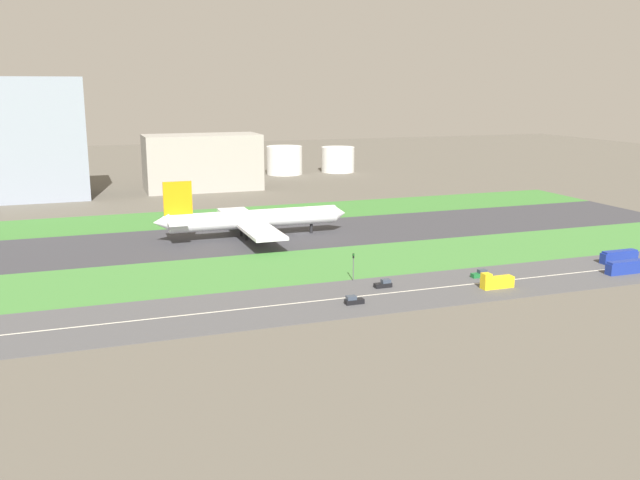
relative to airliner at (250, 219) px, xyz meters
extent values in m
plane|color=#5B564C|center=(17.71, 0.00, -6.23)|extent=(800.00, 800.00, 0.00)
cube|color=#38383D|center=(17.71, 0.00, -6.18)|extent=(280.00, 46.00, 0.10)
cube|color=#3D7A33|center=(17.71, 41.00, -6.18)|extent=(280.00, 36.00, 0.10)
cube|color=#427F38|center=(17.71, -41.00, -6.18)|extent=(280.00, 36.00, 0.10)
cube|color=#4C4C4F|center=(17.71, -73.00, -6.18)|extent=(280.00, 28.00, 0.10)
cube|color=silver|center=(17.71, -73.00, -6.13)|extent=(266.00, 0.50, 0.01)
cylinder|color=white|center=(1.68, 0.00, 0.07)|extent=(56.00, 6.00, 6.00)
cone|color=white|center=(31.68, 0.00, 0.07)|extent=(4.00, 5.70, 5.70)
cone|color=white|center=(-28.82, 0.00, 0.87)|extent=(5.00, 5.40, 5.40)
cube|color=orange|center=(-23.32, 0.00, 8.07)|extent=(9.00, 0.80, 11.00)
cube|color=white|center=(-24.32, 0.00, 1.07)|extent=(6.00, 16.00, 0.60)
cube|color=white|center=(-0.32, 15.00, -1.13)|extent=(10.00, 26.00, 1.00)
cylinder|color=gray|center=(0.68, 9.00, -3.33)|extent=(5.00, 3.20, 3.20)
cube|color=white|center=(-0.32, -15.00, -1.13)|extent=(10.00, 26.00, 1.00)
cylinder|color=gray|center=(0.68, -9.00, -3.33)|extent=(5.00, 3.20, 3.20)
cylinder|color=black|center=(21.28, 0.00, -4.53)|extent=(1.00, 1.00, 3.20)
cylinder|color=black|center=(-2.32, 3.50, -4.53)|extent=(1.00, 1.00, 3.20)
cylinder|color=black|center=(-2.32, -3.50, -4.53)|extent=(1.00, 1.00, 3.20)
cube|color=navy|center=(90.13, -68.00, -4.63)|extent=(11.60, 2.50, 3.00)
cube|color=navy|center=(90.23, -68.00, -2.88)|extent=(10.80, 2.30, 0.50)
cube|color=black|center=(4.75, -78.00, -5.58)|extent=(4.40, 1.80, 1.10)
cube|color=#333D4C|center=(3.95, -78.00, -4.58)|extent=(2.20, 1.66, 0.90)
cube|color=yellow|center=(43.08, -78.00, -4.73)|extent=(8.40, 2.50, 2.80)
cube|color=yellow|center=(39.88, -78.00, -2.73)|extent=(2.00, 2.30, 1.20)
cube|color=#19662D|center=(44.38, -68.00, -5.58)|extent=(4.40, 1.80, 1.10)
cube|color=#333D4C|center=(45.18, -68.00, -4.58)|extent=(2.20, 1.66, 0.90)
cube|color=black|center=(16.59, -68.00, -5.58)|extent=(4.40, 1.80, 1.10)
cube|color=#333D4C|center=(17.39, -68.00, -4.58)|extent=(2.20, 1.66, 0.90)
cube|color=navy|center=(83.15, -78.00, -4.63)|extent=(11.60, 2.50, 3.00)
cube|color=navy|center=(83.05, -78.00, -2.88)|extent=(10.80, 2.30, 0.50)
cylinder|color=#4C4C51|center=(11.91, -60.00, -3.13)|extent=(0.24, 0.24, 6.00)
cube|color=black|center=(11.91, -60.00, 0.47)|extent=(0.36, 0.36, 1.20)
sphere|color=#19D826|center=(11.91, -60.20, 0.77)|extent=(0.24, 0.24, 0.24)
cube|color=gray|center=(-72.29, 114.00, 20.26)|extent=(50.80, 34.52, 52.99)
cube|color=#9E998E|center=(5.45, 114.00, 7.06)|extent=(54.59, 24.67, 26.58)
cylinder|color=silver|center=(32.16, 159.00, 0.73)|extent=(18.16, 18.16, 13.92)
cylinder|color=silver|center=(60.20, 159.00, 1.73)|extent=(20.20, 20.20, 15.93)
cylinder|color=silver|center=(92.80, 159.00, 1.04)|extent=(19.20, 19.20, 14.54)
camera|label=1|loc=(-54.50, -219.13, 42.79)|focal=39.03mm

